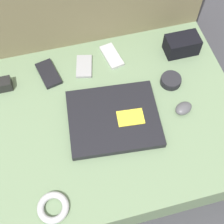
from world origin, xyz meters
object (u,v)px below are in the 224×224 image
speaker_puck (171,80)px  phone_small (48,74)px  phone_silver (112,56)px  phone_black (84,66)px  charger_brick (3,84)px  laptop (114,118)px  computer_mouse (184,108)px  camera_pouch (182,45)px

speaker_puck → phone_small: 0.46m
phone_silver → phone_small: (-0.25, -0.02, 0.00)m
phone_silver → phone_small: phone_small is taller
phone_black → charger_brick: (-0.30, -0.02, 0.02)m
laptop → charger_brick: charger_brick is taller
computer_mouse → phone_black: bearing=116.7°
computer_mouse → camera_pouch: (0.09, 0.26, 0.02)m
laptop → computer_mouse: (0.24, -0.02, 0.00)m
camera_pouch → phone_black: bearing=177.7°
computer_mouse → phone_black: computer_mouse is taller
laptop → speaker_puck: size_ratio=4.29×
speaker_puck → charger_brick: size_ratio=1.33×
phone_silver → phone_black: (-0.11, -0.02, -0.00)m
phone_black → camera_pouch: camera_pouch is taller
speaker_puck → camera_pouch: size_ratio=0.61×
speaker_puck → phone_black: bearing=153.2°
speaker_puck → laptop: bearing=-157.4°
computer_mouse → charger_brick: size_ratio=1.31×
computer_mouse → phone_small: bearing=127.2°
phone_small → camera_pouch: size_ratio=1.05×
phone_silver → charger_brick: charger_brick is taller
laptop → phone_black: (-0.05, 0.25, -0.01)m
computer_mouse → phone_silver: bearing=100.9°
phone_silver → charger_brick: 0.42m
speaker_puck → phone_black: (-0.30, 0.15, -0.01)m
laptop → phone_silver: 0.28m
computer_mouse → phone_small: computer_mouse is taller
charger_brick → phone_silver: bearing=5.8°
speaker_puck → camera_pouch: (0.09, 0.13, 0.02)m
speaker_puck → phone_silver: size_ratio=0.62×
computer_mouse → charger_brick: 0.65m
phone_black → phone_small: (-0.14, -0.00, 0.00)m
speaker_puck → phone_small: size_ratio=0.58×
phone_small → camera_pouch: camera_pouch is taller
phone_silver → charger_brick: size_ratio=2.15×
phone_black → camera_pouch: size_ratio=0.89×
phone_small → camera_pouch: bearing=-14.6°
charger_brick → phone_black: bearing=3.7°
phone_silver → phone_small: size_ratio=0.94×
computer_mouse → speaker_puck: (-0.00, 0.12, -0.00)m
phone_black → camera_pouch: bearing=11.0°
camera_pouch → laptop: bearing=-144.6°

